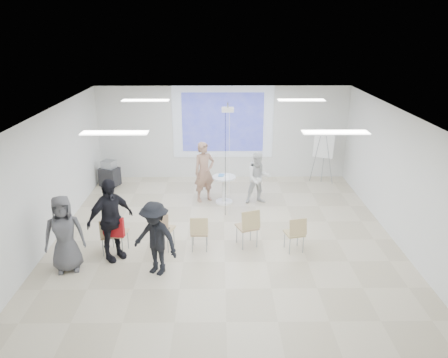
{
  "coord_description": "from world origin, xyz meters",
  "views": [
    {
      "loc": [
        -0.1,
        -9.21,
        4.84
      ],
      "look_at": [
        0.0,
        0.8,
        1.25
      ],
      "focal_mm": 35.0,
      "sensor_mm": 36.0,
      "label": 1
    }
  ],
  "objects_px": {
    "player_right": "(258,175)",
    "audience_left": "(110,214)",
    "chair_far_left": "(109,233)",
    "av_cart": "(110,174)",
    "chair_right_far": "(296,232)",
    "chair_left_mid": "(115,231)",
    "flipchart_easel": "(324,144)",
    "pedestal_table": "(224,188)",
    "chair_left_inner": "(161,227)",
    "audience_outer": "(64,229)",
    "audience_mid": "(155,234)",
    "laptop": "(163,227)",
    "chair_right_inner": "(248,225)",
    "player_left": "(204,168)",
    "chair_center": "(199,230)"
  },
  "relations": [
    {
      "from": "player_right",
      "to": "audience_left",
      "type": "xyz_separation_m",
      "value": [
        -3.4,
        -3.08,
        0.22
      ]
    },
    {
      "from": "player_right",
      "to": "chair_far_left",
      "type": "relative_size",
      "value": 1.94
    },
    {
      "from": "av_cart",
      "to": "audience_left",
      "type": "bearing_deg",
      "value": -54.95
    },
    {
      "from": "chair_far_left",
      "to": "chair_right_far",
      "type": "height_order",
      "value": "chair_far_left"
    },
    {
      "from": "chair_left_mid",
      "to": "flipchart_easel",
      "type": "height_order",
      "value": "flipchart_easel"
    },
    {
      "from": "pedestal_table",
      "to": "chair_left_inner",
      "type": "height_order",
      "value": "chair_left_inner"
    },
    {
      "from": "chair_left_mid",
      "to": "audience_outer",
      "type": "height_order",
      "value": "audience_outer"
    },
    {
      "from": "chair_left_mid",
      "to": "chair_right_far",
      "type": "bearing_deg",
      "value": 9.0
    },
    {
      "from": "audience_left",
      "to": "audience_mid",
      "type": "height_order",
      "value": "audience_left"
    },
    {
      "from": "flipchart_easel",
      "to": "av_cart",
      "type": "height_order",
      "value": "flipchart_easel"
    },
    {
      "from": "chair_left_mid",
      "to": "laptop",
      "type": "bearing_deg",
      "value": 22.95
    },
    {
      "from": "player_right",
      "to": "audience_left",
      "type": "relative_size",
      "value": 0.79
    },
    {
      "from": "pedestal_table",
      "to": "chair_far_left",
      "type": "bearing_deg",
      "value": -131.54
    },
    {
      "from": "chair_far_left",
      "to": "chair_left_mid",
      "type": "height_order",
      "value": "chair_left_mid"
    },
    {
      "from": "chair_far_left",
      "to": "av_cart",
      "type": "relative_size",
      "value": 1.03
    },
    {
      "from": "chair_right_inner",
      "to": "audience_outer",
      "type": "bearing_deg",
      "value": 173.16
    },
    {
      "from": "laptop",
      "to": "player_left",
      "type": "bearing_deg",
      "value": -90.61
    },
    {
      "from": "chair_right_far",
      "to": "audience_outer",
      "type": "distance_m",
      "value": 4.89
    },
    {
      "from": "player_left",
      "to": "audience_left",
      "type": "xyz_separation_m",
      "value": [
        -1.88,
        -3.28,
        0.07
      ]
    },
    {
      "from": "chair_far_left",
      "to": "chair_right_far",
      "type": "xyz_separation_m",
      "value": [
        4.11,
        0.03,
        -0.01
      ]
    },
    {
      "from": "audience_outer",
      "to": "player_right",
      "type": "bearing_deg",
      "value": 23.72
    },
    {
      "from": "player_left",
      "to": "audience_mid",
      "type": "relative_size",
      "value": 1.11
    },
    {
      "from": "chair_left_inner",
      "to": "flipchart_easel",
      "type": "xyz_separation_m",
      "value": [
        4.55,
        4.36,
        0.71
      ]
    },
    {
      "from": "player_left",
      "to": "laptop",
      "type": "bearing_deg",
      "value": -135.49
    },
    {
      "from": "player_left",
      "to": "laptop",
      "type": "distance_m",
      "value": 2.98
    },
    {
      "from": "pedestal_table",
      "to": "chair_far_left",
      "type": "xyz_separation_m",
      "value": [
        -2.55,
        -2.88,
        0.05
      ]
    },
    {
      "from": "pedestal_table",
      "to": "chair_right_inner",
      "type": "height_order",
      "value": "chair_right_inner"
    },
    {
      "from": "chair_right_far",
      "to": "audience_mid",
      "type": "distance_m",
      "value": 3.11
    },
    {
      "from": "chair_left_inner",
      "to": "av_cart",
      "type": "relative_size",
      "value": 1.14
    },
    {
      "from": "chair_right_inner",
      "to": "flipchart_easel",
      "type": "xyz_separation_m",
      "value": [
        2.61,
        4.24,
        0.72
      ]
    },
    {
      "from": "player_right",
      "to": "chair_left_inner",
      "type": "bearing_deg",
      "value": -139.87
    },
    {
      "from": "player_left",
      "to": "av_cart",
      "type": "relative_size",
      "value": 2.36
    },
    {
      "from": "chair_center",
      "to": "audience_left",
      "type": "relative_size",
      "value": 0.4
    },
    {
      "from": "player_left",
      "to": "laptop",
      "type": "height_order",
      "value": "player_left"
    },
    {
      "from": "chair_right_far",
      "to": "audience_left",
      "type": "xyz_separation_m",
      "value": [
        -3.99,
        -0.24,
        0.55
      ]
    },
    {
      "from": "pedestal_table",
      "to": "player_right",
      "type": "distance_m",
      "value": 1.03
    },
    {
      "from": "chair_far_left",
      "to": "laptop",
      "type": "relative_size",
      "value": 2.46
    },
    {
      "from": "chair_far_left",
      "to": "laptop",
      "type": "xyz_separation_m",
      "value": [
        1.15,
        0.25,
        0.0
      ]
    },
    {
      "from": "laptop",
      "to": "audience_left",
      "type": "xyz_separation_m",
      "value": [
        -1.04,
        -0.46,
        0.54
      ]
    },
    {
      "from": "pedestal_table",
      "to": "audience_mid",
      "type": "bearing_deg",
      "value": -110.96
    },
    {
      "from": "player_left",
      "to": "av_cart",
      "type": "distance_m",
      "value": 3.3
    },
    {
      "from": "pedestal_table",
      "to": "player_right",
      "type": "xyz_separation_m",
      "value": [
        0.96,
        -0.01,
        0.37
      ]
    },
    {
      "from": "chair_center",
      "to": "chair_right_inner",
      "type": "relative_size",
      "value": 0.9
    },
    {
      "from": "av_cart",
      "to": "laptop",
      "type": "bearing_deg",
      "value": -40.78
    },
    {
      "from": "chair_left_inner",
      "to": "flipchart_easel",
      "type": "distance_m",
      "value": 6.35
    },
    {
      "from": "player_right",
      "to": "audience_outer",
      "type": "relative_size",
      "value": 0.9
    },
    {
      "from": "player_right",
      "to": "laptop",
      "type": "bearing_deg",
      "value": -140.66
    },
    {
      "from": "pedestal_table",
      "to": "chair_right_inner",
      "type": "distance_m",
      "value": 2.66
    },
    {
      "from": "pedestal_table",
      "to": "player_left",
      "type": "distance_m",
      "value": 0.79
    },
    {
      "from": "player_left",
      "to": "chair_left_inner",
      "type": "height_order",
      "value": "player_left"
    }
  ]
}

